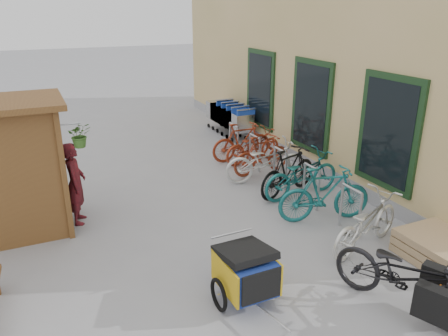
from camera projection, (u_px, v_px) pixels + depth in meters
name	position (u px, v px, depth m)	size (l,w,h in m)	color
ground	(234.00, 260.00, 7.06)	(80.00, 80.00, 0.00)	gray
building	(374.00, 19.00, 12.20)	(6.07, 13.00, 7.00)	tan
bike_rack	(280.00, 164.00, 9.82)	(0.05, 5.35, 0.86)	#A5A8AD
pallet_stack	(442.00, 249.00, 6.96)	(1.00, 1.20, 0.40)	tan
shopping_carts	(229.00, 115.00, 13.65)	(0.61, 2.41, 1.09)	silver
child_trailer	(246.00, 270.00, 5.93)	(0.89, 1.49, 0.88)	navy
cargo_bike	(408.00, 277.00, 5.73)	(1.40, 2.10, 1.04)	black
person_kiosk	(75.00, 183.00, 8.05)	(0.57, 0.37, 1.56)	maroon
bike_0	(366.00, 223.00, 7.25)	(0.64, 1.82, 0.96)	silver
bike_1	(325.00, 194.00, 8.18)	(0.51, 1.80, 1.08)	#1A6869
bike_2	(302.00, 174.00, 9.26)	(0.66, 1.89, 0.99)	#1A6869
bike_3	(288.00, 171.00, 9.37)	(0.49, 1.73, 1.04)	black
bike_4	(266.00, 161.00, 10.04)	(0.67, 1.91, 1.00)	silver
bike_5	(262.00, 155.00, 10.54)	(0.45, 1.60, 0.96)	maroon
bike_6	(253.00, 146.00, 11.31)	(0.59, 1.69, 0.89)	maroon
bike_7	(242.00, 142.00, 11.46)	(0.48, 1.69, 1.02)	maroon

